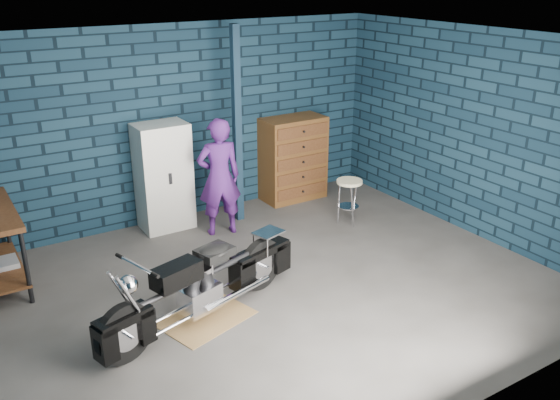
{
  "coord_description": "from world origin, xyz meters",
  "views": [
    {
      "loc": [
        -3.09,
        -4.98,
        3.38
      ],
      "look_at": [
        0.21,
        0.3,
        0.91
      ],
      "focal_mm": 38.0,
      "sensor_mm": 36.0,
      "label": 1
    }
  ],
  "objects_px": {
    "person": "(219,177)",
    "locker": "(164,177)",
    "motorcycle": "(203,279)",
    "shop_stool": "(349,202)",
    "tool_chest": "(293,159)"
  },
  "relations": [
    {
      "from": "motorcycle",
      "to": "shop_stool",
      "type": "bearing_deg",
      "value": 6.23
    },
    {
      "from": "person",
      "to": "shop_stool",
      "type": "xyz_separation_m",
      "value": [
        1.64,
        -0.68,
        -0.47
      ]
    },
    {
      "from": "motorcycle",
      "to": "locker",
      "type": "height_order",
      "value": "locker"
    },
    {
      "from": "person",
      "to": "locker",
      "type": "bearing_deg",
      "value": -32.91
    },
    {
      "from": "motorcycle",
      "to": "locker",
      "type": "relative_size",
      "value": 1.43
    },
    {
      "from": "motorcycle",
      "to": "tool_chest",
      "type": "height_order",
      "value": "tool_chest"
    },
    {
      "from": "motorcycle",
      "to": "locker",
      "type": "bearing_deg",
      "value": 60.92
    },
    {
      "from": "motorcycle",
      "to": "person",
      "type": "height_order",
      "value": "person"
    },
    {
      "from": "shop_stool",
      "to": "locker",
      "type": "bearing_deg",
      "value": 150.6
    },
    {
      "from": "locker",
      "to": "motorcycle",
      "type": "bearing_deg",
      "value": -102.95
    },
    {
      "from": "motorcycle",
      "to": "shop_stool",
      "type": "distance_m",
      "value": 2.97
    },
    {
      "from": "locker",
      "to": "shop_stool",
      "type": "distance_m",
      "value": 2.56
    },
    {
      "from": "person",
      "to": "locker",
      "type": "height_order",
      "value": "person"
    },
    {
      "from": "shop_stool",
      "to": "motorcycle",
      "type": "bearing_deg",
      "value": -157.64
    },
    {
      "from": "locker",
      "to": "shop_stool",
      "type": "relative_size",
      "value": 2.27
    }
  ]
}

